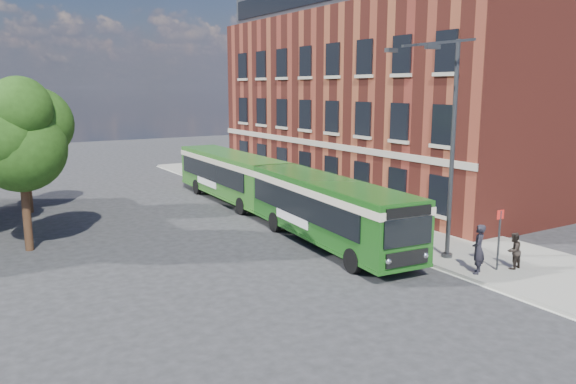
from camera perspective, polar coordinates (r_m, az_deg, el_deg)
ground at (r=22.79m, az=2.98°, el=-7.69°), size 120.00×120.00×0.00m
pavement at (r=32.99m, az=5.24°, el=-1.83°), size 6.00×48.00×0.15m
kerb_line at (r=31.33m, az=0.74°, el=-2.59°), size 0.12×48.00×0.01m
brick_office at (r=39.74m, az=10.18°, el=10.17°), size 12.10×26.00×14.20m
street_lamp at (r=23.41m, az=15.78°, el=4.42°), size 2.96×2.38×9.00m
bus_stop_sign at (r=23.15m, az=20.65°, el=-4.20°), size 0.35×0.08×2.52m
bus_front at (r=25.73m, az=3.95°, el=-1.35°), size 3.55×12.07×3.02m
bus_rear at (r=35.89m, az=-5.81°, el=2.02°), size 2.98×12.08×3.02m
pedestrian_a at (r=22.56m, az=18.78°, el=-5.52°), size 0.83×0.77×1.91m
pedestrian_b at (r=23.67m, az=21.93°, el=-5.56°), size 0.75×0.61×1.45m
tree_left at (r=26.74m, az=-25.46°, el=5.32°), size 4.51×4.29×7.62m
tree_right at (r=35.17m, az=-25.18°, el=5.52°), size 4.06×3.86×6.86m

